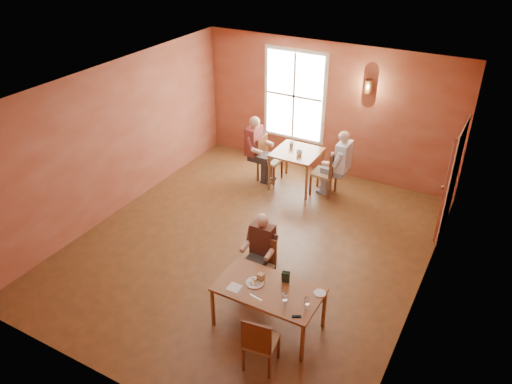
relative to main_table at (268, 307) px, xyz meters
The scene contains 29 objects.
ground 2.05m from the main_table, 126.83° to the left, with size 6.00×7.00×0.01m, color brown.
wall_back 5.38m from the main_table, 103.31° to the left, with size 6.00×0.04×3.00m, color brown.
wall_front 2.51m from the main_table, 122.70° to the right, with size 6.00×0.04×3.00m, color brown.
wall_left 4.65m from the main_table, 159.01° to the left, with size 0.04×7.00×3.00m, color brown.
wall_right 2.67m from the main_table, 42.06° to the left, with size 0.04×7.00×3.00m, color brown.
ceiling 3.33m from the main_table, 126.83° to the left, with size 6.00×7.00×0.04m, color white.
window 5.61m from the main_table, 111.64° to the left, with size 1.36×0.10×1.96m, color white.
door 4.34m from the main_table, 66.16° to the left, with size 0.12×1.04×2.10m, color maroon.
wall_sconce 5.35m from the main_table, 93.54° to the left, with size 0.16×0.16×0.28m, color brown.
main_table is the anchor object (origin of this frame).
chair_diner_main 0.83m from the main_table, 127.57° to the left, with size 0.40×0.40×0.91m, color #3B2110, non-canonical shape.
diner_main 0.84m from the main_table, 128.88° to the left, with size 0.50×0.50×1.25m, color black, non-canonical shape.
chair_empty 0.75m from the main_table, 69.67° to the right, with size 0.41×0.41×0.92m, color #452915, non-canonical shape.
plate_food 0.44m from the main_table, behind, with size 0.27×0.27×0.03m, color silver.
sandwich 0.46m from the main_table, 152.45° to the left, with size 0.09×0.09×0.11m, color tan.
goblet_b 0.79m from the main_table, ahead, with size 0.08×0.08×0.19m, color white, non-canonical shape.
goblet_c 0.60m from the main_table, 28.14° to the right, with size 0.08×0.08×0.19m, color white, non-canonical shape.
menu_stand 0.53m from the main_table, 58.17° to the left, with size 0.11×0.06×0.19m, color #1E3623.
knife 0.44m from the main_table, 105.69° to the right, with size 0.21×0.02×0.00m, color silver.
napkin 0.61m from the main_table, 152.92° to the right, with size 0.19×0.19×0.01m, color white.
side_plate 0.81m from the main_table, 20.49° to the left, with size 0.18×0.18×0.01m, color white.
sunglasses 0.76m from the main_table, 28.82° to the right, with size 0.13×0.04×0.02m, color black.
second_table 4.32m from the main_table, 109.52° to the left, with size 0.96×0.96×0.85m, color brown, non-canonical shape.
chair_diner_white 4.15m from the main_table, 101.01° to the left, with size 0.46×0.46×1.04m, color brown, non-canonical shape.
diner_white 4.15m from the main_table, 100.61° to the left, with size 0.58×0.58×1.44m, color silver, non-canonical shape.
chair_diner_maroon 4.58m from the main_table, 117.21° to the left, with size 0.45×0.45×1.01m, color #3E2111, non-canonical shape.
diner_maroon 4.60m from the main_table, 117.54° to the left, with size 0.58×0.58×1.44m, color maroon, non-canonical shape.
cup_a 4.19m from the main_table, 108.65° to the left, with size 0.13×0.13×0.10m, color silver.
cup_b 4.56m from the main_table, 111.35° to the left, with size 0.12×0.12×0.11m, color silver.
Camera 1 is at (3.70, -6.50, 5.49)m, focal length 35.00 mm.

